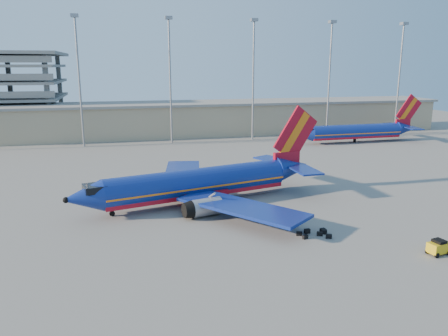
# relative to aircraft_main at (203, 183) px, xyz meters

# --- Properties ---
(ground) EXTENTS (220.00, 220.00, 0.00)m
(ground) POSITION_rel_aircraft_main_xyz_m (6.50, 0.98, -2.64)
(ground) COLOR slate
(ground) RESTS_ON ground
(terminal_building) EXTENTS (122.00, 16.00, 8.50)m
(terminal_building) POSITION_rel_aircraft_main_xyz_m (16.50, 58.98, 1.67)
(terminal_building) COLOR gray
(terminal_building) RESTS_ON ground
(light_mast_row) EXTENTS (101.60, 1.60, 28.65)m
(light_mast_row) POSITION_rel_aircraft_main_xyz_m (11.50, 46.98, 14.91)
(light_mast_row) COLOR gray
(light_mast_row) RESTS_ON ground
(aircraft_main) EXTENTS (35.93, 34.14, 12.37)m
(aircraft_main) POSITION_rel_aircraft_main_xyz_m (0.00, 0.00, 0.00)
(aircraft_main) COLOR navy
(aircraft_main) RESTS_ON ground
(aircraft_second) EXTENTS (33.10, 12.89, 11.21)m
(aircraft_second) POSITION_rel_aircraft_main_xyz_m (44.97, 37.39, -0.07)
(aircraft_second) COLOR navy
(aircraft_second) RESTS_ON ground
(baggage_tug) EXTENTS (2.32, 1.67, 1.52)m
(baggage_tug) POSITION_rel_aircraft_main_xyz_m (19.11, -21.89, -1.85)
(baggage_tug) COLOR gold
(baggage_tug) RESTS_ON ground
(luggage_pile) EXTENTS (3.63, 2.49, 0.50)m
(luggage_pile) POSITION_rel_aircraft_main_xyz_m (9.57, -14.45, -2.42)
(luggage_pile) COLOR black
(luggage_pile) RESTS_ON ground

